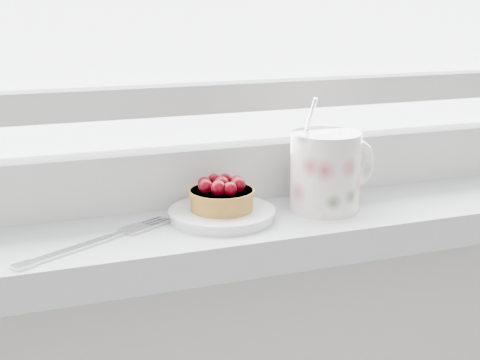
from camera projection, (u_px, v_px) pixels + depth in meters
name	position (u px, v px, depth m)	size (l,w,h in m)	color
saucer	(222.00, 214.00, 0.77)	(0.12, 0.12, 0.01)	white
raspberry_tart	(222.00, 195.00, 0.77)	(0.08, 0.08, 0.04)	#986621
floral_mug	(327.00, 169.00, 0.80)	(0.13, 0.10, 0.14)	silver
fork	(97.00, 241.00, 0.70)	(0.18, 0.11, 0.00)	silver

